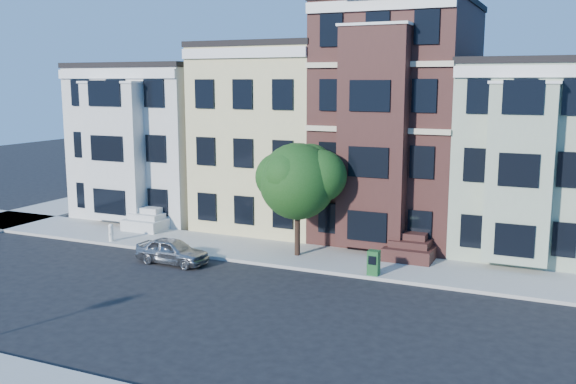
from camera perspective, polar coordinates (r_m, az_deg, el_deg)
The scene contains 10 objects.
ground at distance 22.44m, azimuth -0.06°, elevation -11.71°, with size 120.00×120.00×0.00m, color black.
far_sidewalk at distance 29.51m, azimuth 6.40°, elevation -6.31°, with size 60.00×4.00×0.15m, color #9E9B93.
house_white at distance 41.17m, azimuth -10.84°, elevation 4.42°, with size 8.00×9.00×9.00m, color silver.
house_yellow at distance 37.12m, azimuth -0.67°, elevation 4.80°, with size 7.00×9.00×10.00m, color #D1C488.
house_brown at distance 34.68m, azimuth 9.93°, elevation 5.96°, with size 7.00×9.00×12.00m, color #381B17.
house_green at distance 33.79m, azimuth 20.59°, elevation 2.83°, with size 6.00×9.00×9.00m, color #97A78A.
street_tree at distance 29.71m, azimuth 0.85°, elevation 0.49°, with size 5.63×5.63×6.55m, color #26521F, non-canonical shape.
parked_car at distance 29.87m, azimuth -10.25°, elevation -5.18°, with size 1.40×3.48×1.19m, color gray.
newspaper_box at distance 27.46m, azimuth 7.62°, elevation -6.25°, with size 0.48×0.42×1.06m, color #1D5627.
fire_hydrant at distance 34.11m, azimuth -15.46°, elevation -3.64°, with size 0.26×0.26×0.72m, color silver.
Camera 1 is at (8.62, -19.02, 8.22)m, focal length 40.00 mm.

